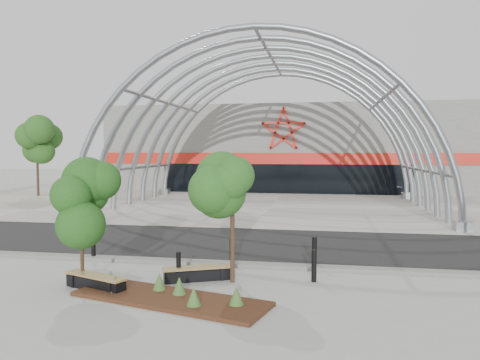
{
  "coord_description": "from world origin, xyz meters",
  "views": [
    {
      "loc": [
        3.44,
        -15.37,
        3.88
      ],
      "look_at": [
        0.0,
        4.0,
        2.6
      ],
      "focal_mm": 35.0,
      "sensor_mm": 36.0,
      "label": 1
    }
  ],
  "objects": [
    {
      "name": "bollard_1",
      "position": [
        -0.71,
        -2.34,
        0.44
      ],
      "size": [
        0.14,
        0.14,
        0.88
      ],
      "primitive_type": "cylinder",
      "color": "black",
      "rests_on": "ground"
    },
    {
      "name": "bollard_0",
      "position": [
        -4.55,
        -0.16,
        0.48
      ],
      "size": [
        0.15,
        0.15,
        0.95
      ],
      "primitive_type": "cylinder",
      "color": "black",
      "rests_on": "ground"
    },
    {
      "name": "bench_1",
      "position": [
        -0.2,
        -2.17,
        0.21
      ],
      "size": [
        2.01,
        1.24,
        0.42
      ],
      "color": "black",
      "rests_on": "ground"
    },
    {
      "name": "street_tree_0",
      "position": [
        -3.3,
        -3.2,
        2.41
      ],
      "size": [
        1.47,
        1.47,
        3.35
      ],
      "color": "black",
      "rests_on": "ground"
    },
    {
      "name": "street_tree_1",
      "position": [
        0.87,
        -2.15,
        2.79
      ],
      "size": [
        1.64,
        1.64,
        3.88
      ],
      "color": "#342014",
      "rests_on": "ground"
    },
    {
      "name": "vault_canopy",
      "position": [
        0.0,
        15.5,
        0.02
      ],
      "size": [
        20.8,
        15.8,
        20.36
      ],
      "color": "gray",
      "rests_on": "ground"
    },
    {
      "name": "bollard_2",
      "position": [
        0.4,
        0.09,
        0.43
      ],
      "size": [
        0.14,
        0.14,
        0.86
      ],
      "primitive_type": "cylinder",
      "color": "black",
      "rests_on": "ground"
    },
    {
      "name": "forecourt",
      "position": [
        0.0,
        15.5,
        0.02
      ],
      "size": [
        60.0,
        17.0,
        0.04
      ],
      "primitive_type": "cube",
      "color": "#9F9A90",
      "rests_on": "ground"
    },
    {
      "name": "bg_tree_0",
      "position": [
        -20.0,
        20.0,
        4.64
      ],
      "size": [
        3.0,
        3.0,
        6.45
      ],
      "color": "black",
      "rests_on": "ground"
    },
    {
      "name": "planting_bed",
      "position": [
        -0.46,
        -4.04,
        0.13
      ],
      "size": [
        5.47,
        2.93,
        0.55
      ],
      "color": "black",
      "rests_on": "ground"
    },
    {
      "name": "bollard_3",
      "position": [
        3.22,
        -1.69,
        0.47
      ],
      "size": [
        0.15,
        0.15,
        0.95
      ],
      "primitive_type": "cylinder",
      "color": "black",
      "rests_on": "ground"
    },
    {
      "name": "bench_0",
      "position": [
        -2.73,
        -3.55,
        0.21
      ],
      "size": [
        2.05,
        1.16,
        0.43
      ],
      "color": "black",
      "rests_on": "ground"
    },
    {
      "name": "road",
      "position": [
        0.0,
        3.5,
        0.01
      ],
      "size": [
        140.0,
        7.0,
        0.02
      ],
      "primitive_type": "cube",
      "color": "black",
      "rests_on": "ground"
    },
    {
      "name": "kerb",
      "position": [
        0.0,
        -0.25,
        0.06
      ],
      "size": [
        60.0,
        0.5,
        0.12
      ],
      "primitive_type": "cube",
      "color": "slate",
      "rests_on": "ground"
    },
    {
      "name": "ground",
      "position": [
        0.0,
        0.0,
        0.0
      ],
      "size": [
        140.0,
        140.0,
        0.0
      ],
      "primitive_type": "plane",
      "color": "#9D9D97",
      "rests_on": "ground"
    },
    {
      "name": "arena_building",
      "position": [
        0.0,
        33.45,
        3.99
      ],
      "size": [
        34.0,
        15.24,
        8.0
      ],
      "color": "slate",
      "rests_on": "ground"
    },
    {
      "name": "bollard_4",
      "position": [
        3.2,
        0.08,
        0.5
      ],
      "size": [
        0.16,
        0.16,
        1.0
      ],
      "primitive_type": "cylinder",
      "color": "black",
      "rests_on": "ground"
    }
  ]
}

